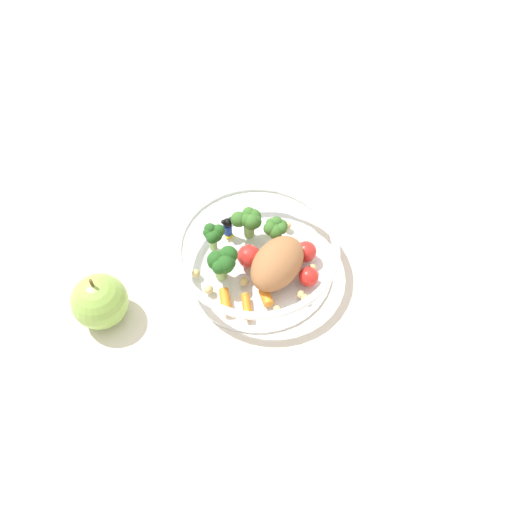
% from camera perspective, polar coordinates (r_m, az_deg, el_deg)
% --- Properties ---
extents(ground_plane, '(2.40, 2.40, 0.00)m').
position_cam_1_polar(ground_plane, '(0.72, -0.07, -0.87)').
color(ground_plane, silver).
extents(food_container, '(0.21, 0.21, 0.06)m').
position_cam_1_polar(food_container, '(0.69, 0.27, 0.04)').
color(food_container, white).
rests_on(food_container, ground_plane).
extents(loose_apple, '(0.07, 0.07, 0.08)m').
position_cam_1_polar(loose_apple, '(0.67, -16.10, -4.60)').
color(loose_apple, '#8CB74C').
rests_on(loose_apple, ground_plane).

